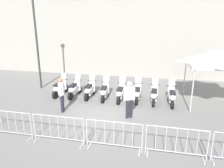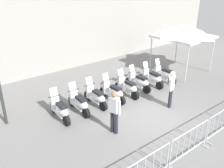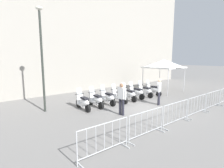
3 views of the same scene
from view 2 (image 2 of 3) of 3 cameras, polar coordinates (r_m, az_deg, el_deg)
The scene contains 14 objects.
ground_plane at distance 10.77m, azimuth 9.42°, elevation -7.25°, with size 120.00×120.00×0.00m, color slate.
motorcycle_0 at distance 10.36m, azimuth -11.85°, elevation -5.88°, with size 0.56×1.73×1.24m.
motorcycle_1 at distance 10.74m, azimuth -7.56°, elevation -4.42°, with size 0.56×1.73×1.24m.
motorcycle_2 at distance 11.20m, azimuth -3.69°, elevation -2.99°, with size 0.56×1.72×1.24m.
motorcycle_3 at distance 11.62m, azimuth 0.30°, elevation -1.91°, with size 0.56×1.72×1.24m.
motorcycle_4 at distance 12.15m, azimuth 3.67°, elevation -0.77°, with size 0.56×1.72×1.24m.
motorcycle_5 at distance 12.83m, azimuth 6.28°, elevation 0.51°, with size 0.56×1.72×1.24m.
motorcycle_6 at distance 13.39m, azimuth 9.30°, elevation 1.36°, with size 0.56×1.72×1.24m.
motorcycle_7 at distance 14.00m, azimuth 12.03°, elevation 2.16°, with size 0.56×1.72×1.24m.
barrier_segment_2 at distance 8.57m, azimuth 17.47°, elevation -12.97°, with size 1.96×0.48×1.07m.
barrier_segment_3 at distance 10.11m, azimuth 24.18°, elevation -8.00°, with size 1.96×0.48×1.07m.
officer_near_row_end at distance 11.20m, azimuth 13.58°, elevation -0.68°, with size 0.49×0.37×1.73m.
officer_mid_plaza at distance 9.08m, azimuth 0.52°, elevation -6.03°, with size 0.30×0.54×1.73m.
canopy_tent at distance 15.38m, azimuth 16.32°, elevation 11.71°, with size 2.89×2.89×2.91m.
Camera 2 is at (-7.18, -5.84, 5.49)m, focal length 39.50 mm.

